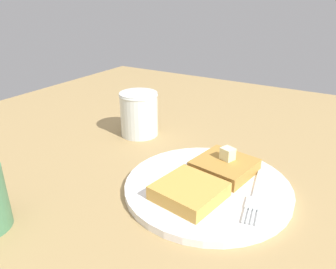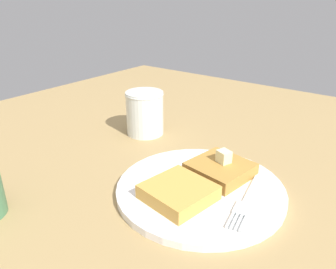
# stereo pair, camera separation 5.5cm
# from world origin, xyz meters

# --- Properties ---
(table_surface) EXTENTS (1.29, 1.29, 0.03)m
(table_surface) POSITION_xyz_m (0.00, 0.00, 0.01)
(table_surface) COLOR #9F8150
(table_surface) RESTS_ON ground
(plate) EXTENTS (0.25, 0.25, 0.01)m
(plate) POSITION_xyz_m (-0.01, 0.03, 0.03)
(plate) COLOR white
(plate) RESTS_ON table_surface
(toast_slice_left) EXTENTS (0.10, 0.10, 0.02)m
(toast_slice_left) POSITION_xyz_m (-0.05, 0.03, 0.05)
(toast_slice_left) COLOR #B07C35
(toast_slice_left) RESTS_ON plate
(toast_slice_middle) EXTENTS (0.10, 0.10, 0.02)m
(toast_slice_middle) POSITION_xyz_m (0.04, 0.02, 0.05)
(toast_slice_middle) COLOR gold
(toast_slice_middle) RESTS_ON plate
(butter_pat_primary) EXTENTS (0.02, 0.02, 0.02)m
(butter_pat_primary) POSITION_xyz_m (-0.06, 0.03, 0.07)
(butter_pat_primary) COLOR beige
(butter_pat_primary) RESTS_ON toast_slice_left
(fork) EXTENTS (0.16, 0.04, 0.00)m
(fork) POSITION_xyz_m (-0.01, 0.10, 0.04)
(fork) COLOR silver
(fork) RESTS_ON plate
(syrup_jar) EXTENTS (0.08, 0.08, 0.09)m
(syrup_jar) POSITION_xyz_m (-0.13, -0.18, 0.07)
(syrup_jar) COLOR #471C0C
(syrup_jar) RESTS_ON table_surface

